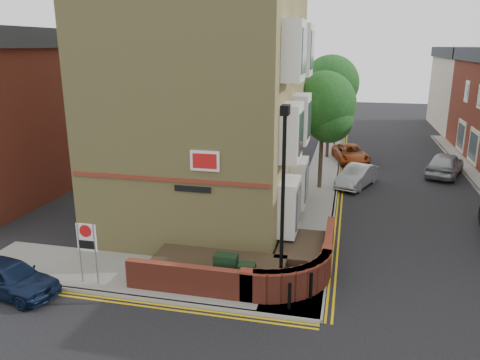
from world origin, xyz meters
name	(u,v)px	position (x,y,z in m)	size (l,w,h in m)	color
ground	(225,311)	(0.00, 0.00, 0.00)	(120.00, 120.00, 0.00)	black
pavement_corner	(143,275)	(-3.50, 1.50, 0.06)	(13.00, 3.00, 0.12)	gray
pavement_main	(321,179)	(2.00, 16.00, 0.06)	(2.00, 32.00, 0.12)	gray
kerb_side	(124,296)	(-3.50, 0.00, 0.06)	(13.00, 0.15, 0.12)	gray
kerb_main_near	(338,180)	(3.00, 16.00, 0.06)	(0.15, 32.00, 0.12)	gray
yellow_lines_side	(120,301)	(-3.50, -0.25, 0.01)	(13.00, 0.28, 0.01)	gold
yellow_lines_main	(342,181)	(3.25, 16.00, 0.01)	(0.28, 32.00, 0.01)	gold
corner_building	(209,89)	(-2.84, 8.00, 6.23)	(8.95, 10.40, 13.60)	tan
garden_wall	(242,275)	(0.00, 2.50, 0.00)	(6.80, 6.00, 1.20)	maroon
lamppost	(283,203)	(1.60, 1.20, 3.34)	(0.25, 0.50, 6.30)	black
utility_cabinet_large	(226,271)	(-0.30, 1.30, 0.72)	(0.80, 0.45, 1.20)	black
utility_cabinet_small	(247,279)	(0.50, 1.00, 0.67)	(0.55, 0.40, 1.10)	black
bollard_near	(289,296)	(2.00, 0.40, 0.57)	(0.11, 0.11, 0.90)	black
bollard_far	(311,286)	(2.60, 1.20, 0.57)	(0.11, 0.11, 0.90)	black
zone_sign	(87,242)	(-5.00, 0.50, 1.64)	(0.72, 0.07, 2.20)	slate
far_terrace_cream	(466,88)	(14.50, 38.00, 4.05)	(5.40, 12.40, 8.00)	beige
tree_near	(323,109)	(2.00, 14.05, 4.70)	(3.64, 3.65, 6.70)	#382B1E
tree_mid	(330,88)	(2.00, 22.05, 5.20)	(4.03, 4.03, 7.42)	#382B1E
tree_far	(335,83)	(2.00, 30.05, 4.91)	(3.81, 3.81, 7.00)	#382B1E
traffic_light_assembly	(336,116)	(2.40, 25.00, 2.78)	(0.20, 0.16, 4.20)	black
navy_hatchback	(9,277)	(-7.33, -0.63, 0.61)	(1.45, 3.60, 1.23)	#0E1932
silver_car_near	(357,176)	(4.14, 15.02, 0.64)	(1.35, 3.88, 1.28)	#999BA1
red_car_main	(350,154)	(3.70, 21.20, 0.62)	(2.06, 4.46, 1.24)	#983910
silver_car_far	(445,164)	(9.66, 18.79, 0.77)	(1.83, 4.54, 1.55)	gray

